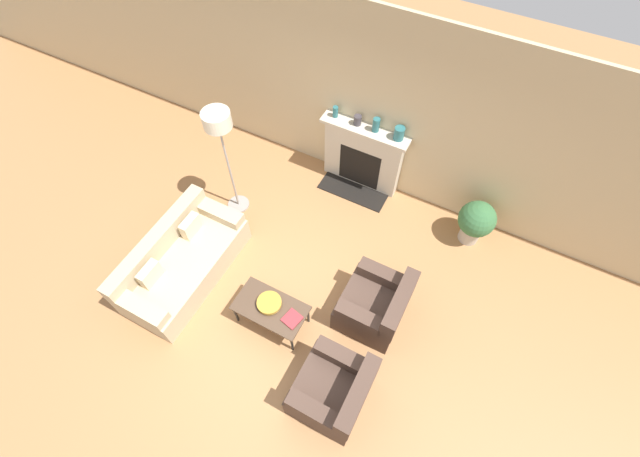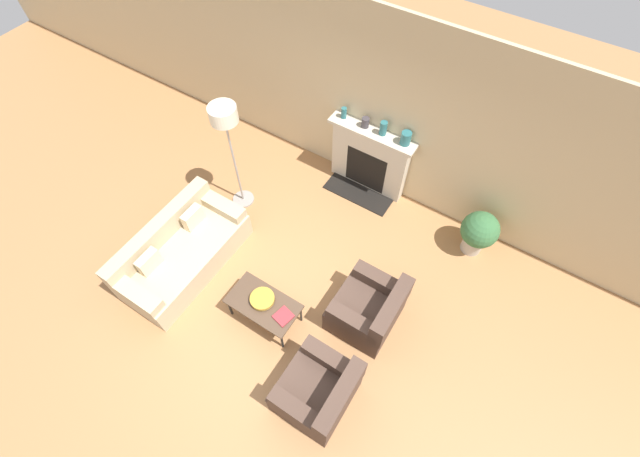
% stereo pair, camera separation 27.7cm
% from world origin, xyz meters
% --- Properties ---
extents(ground_plane, '(18.00, 18.00, 0.00)m').
position_xyz_m(ground_plane, '(0.00, 0.00, 0.00)').
color(ground_plane, '#A87547').
extents(wall_back, '(18.00, 0.06, 2.90)m').
position_xyz_m(wall_back, '(0.00, 2.84, 1.45)').
color(wall_back, '#C6B289').
rests_on(wall_back, ground_plane).
extents(fireplace, '(1.35, 0.59, 1.16)m').
position_xyz_m(fireplace, '(-0.10, 2.69, 0.57)').
color(fireplace, beige).
rests_on(fireplace, ground_plane).
extents(couch, '(0.90, 1.89, 0.74)m').
position_xyz_m(couch, '(-1.59, -0.03, 0.29)').
color(couch, tan).
rests_on(couch, ground_plane).
extents(armchair_near, '(0.80, 0.85, 0.85)m').
position_xyz_m(armchair_near, '(1.07, -0.59, 0.32)').
color(armchair_near, '#4C382D').
rests_on(armchair_near, ground_plane).
extents(armchair_far, '(0.80, 0.85, 0.85)m').
position_xyz_m(armchair_far, '(1.07, 0.61, 0.32)').
color(armchair_far, '#4C382D').
rests_on(armchair_far, ground_plane).
extents(coffee_table, '(0.92, 0.51, 0.44)m').
position_xyz_m(coffee_table, '(-0.09, -0.08, 0.40)').
color(coffee_table, '#4C3828').
rests_on(coffee_table, ground_plane).
extents(bowl, '(0.31, 0.31, 0.07)m').
position_xyz_m(bowl, '(-0.12, -0.05, 0.48)').
color(bowl, '#BC8E2D').
rests_on(bowl, coffee_table).
extents(book, '(0.24, 0.25, 0.02)m').
position_xyz_m(book, '(0.23, -0.09, 0.45)').
color(book, '#9E2D33').
rests_on(book, coffee_table).
extents(floor_lamp, '(0.37, 0.37, 1.88)m').
position_xyz_m(floor_lamp, '(-1.60, 1.33, 1.56)').
color(floor_lamp, gray).
rests_on(floor_lamp, ground_plane).
extents(mantel_vase_left, '(0.08, 0.08, 0.17)m').
position_xyz_m(mantel_vase_left, '(-0.60, 2.71, 1.25)').
color(mantel_vase_left, '#28666B').
rests_on(mantel_vase_left, fireplace).
extents(mantel_vase_center_left, '(0.11, 0.11, 0.15)m').
position_xyz_m(mantel_vase_center_left, '(-0.24, 2.71, 1.24)').
color(mantel_vase_center_left, '#3D383D').
rests_on(mantel_vase_center_left, fireplace).
extents(mantel_vase_center_right, '(0.10, 0.10, 0.22)m').
position_xyz_m(mantel_vase_center_right, '(0.04, 2.71, 1.27)').
color(mantel_vase_center_right, '#28666B').
rests_on(mantel_vase_center_right, fireplace).
extents(mantel_vase_right, '(0.15, 0.15, 0.20)m').
position_xyz_m(mantel_vase_right, '(0.39, 2.71, 1.26)').
color(mantel_vase_right, '#28666B').
rests_on(mantel_vase_right, fireplace).
extents(potted_plant, '(0.53, 0.53, 0.76)m').
position_xyz_m(potted_plant, '(1.82, 2.42, 0.44)').
color(potted_plant, '#B2A899').
rests_on(potted_plant, ground_plane).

